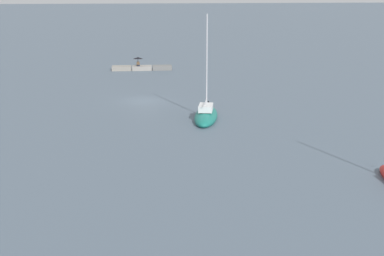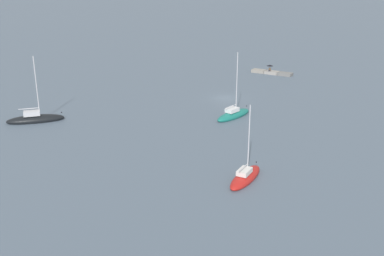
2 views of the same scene
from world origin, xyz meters
name	(u,v)px [view 2 (image 2 of 2)]	position (x,y,z in m)	size (l,w,h in m)	color
ground_plane	(225,98)	(0.00, 0.00, 0.00)	(500.00, 500.00, 0.00)	slate
seawall_pier	(272,73)	(0.00, -20.81, 0.29)	(8.36, 1.86, 0.58)	slate
person_seated_brown_left	(270,70)	(0.51, -20.79, 0.83)	(0.48, 0.66, 0.73)	#1E2333
umbrella_open_black	(270,65)	(0.53, -20.86, 1.70)	(1.33, 1.33, 1.29)	black
sailboat_red_mid	(245,177)	(-15.84, 26.66, 0.31)	(2.02, 6.49, 8.20)	red
sailboat_black_far	(35,119)	(17.46, 24.64, 0.38)	(6.99, 7.31, 9.66)	black
sailboat_teal_outer	(233,115)	(-5.62, 8.48, 0.35)	(3.31, 7.36, 9.72)	#197266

